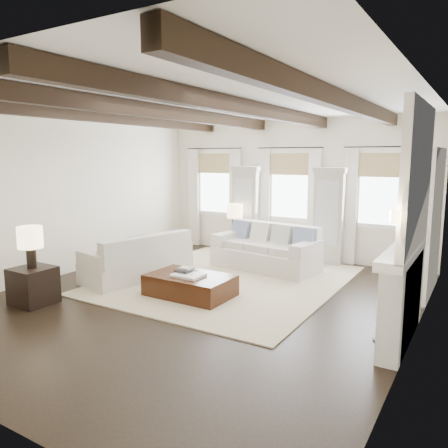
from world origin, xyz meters
The scene contains 15 objects.
ground centered at (0.00, 0.00, 0.00)m, with size 7.50×7.50×0.00m, color black.
room_shell centered at (0.75, 0.90, 1.89)m, with size 6.54×7.54×3.22m.
area_rug centered at (-0.19, 1.21, 0.01)m, with size 4.05×4.61×0.02m, color beige.
sofa_back centered at (0.06, 2.40, 0.38)m, with size 2.30×1.26×0.94m.
sofa_left centered at (-1.70, 0.40, 0.37)m, with size 1.38×2.23×0.89m.
ottoman centered at (-0.25, 0.05, 0.19)m, with size 1.42×0.89×0.37m, color black.
tray centered at (-0.23, -0.03, 0.39)m, with size 0.50×0.38×0.04m, color white.
book_lower centered at (-0.38, 0.04, 0.43)m, with size 0.26×0.20×0.04m, color #262628.
book_upper centered at (-0.37, 0.10, 0.47)m, with size 0.22×0.17×0.03m, color beige.
side_table_front centered at (-2.20, -1.56, 0.30)m, with size 0.59×0.59×0.59m, color black.
lamp_front centered at (-2.20, -1.56, 1.05)m, with size 0.39×0.39×0.67m.
side_table_back centered at (-1.09, 3.04, 0.31)m, with size 0.41×0.41×0.62m, color black.
lamp_back centered at (-1.09, 3.04, 1.05)m, with size 0.37×0.37×0.64m.
candlestick_near centered at (2.90, -0.16, 0.34)m, with size 0.17×0.17×0.83m.
candlestick_far centered at (2.90, 0.29, 0.31)m, with size 0.15×0.15×0.74m.
Camera 1 is at (3.95, -5.76, 2.37)m, focal length 35.00 mm.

